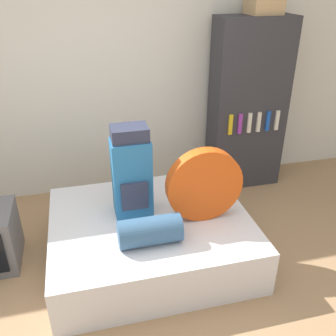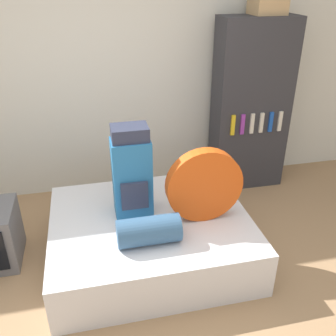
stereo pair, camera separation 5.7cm
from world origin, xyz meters
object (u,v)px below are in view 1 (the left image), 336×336
at_px(backpack, 132,173).
at_px(bookshelf, 248,106).
at_px(sleeping_roll, 150,231).
at_px(cardboard_box, 264,5).
at_px(tent_bag, 204,185).

relative_size(backpack, bookshelf, 0.42).
relative_size(backpack, sleeping_roll, 1.63).
xyz_separation_m(backpack, sleeping_roll, (0.05, -0.44, -0.27)).
height_order(sleeping_roll, bookshelf, bookshelf).
bearing_deg(sleeping_roll, backpack, 97.10).
bearing_deg(cardboard_box, bookshelf, -157.89).
bearing_deg(cardboard_box, sleeping_roll, -136.08).
height_order(backpack, tent_bag, backpack).
bearing_deg(sleeping_roll, tent_bag, 24.03).
height_order(tent_bag, bookshelf, bookshelf).
bearing_deg(sleeping_roll, cardboard_box, 43.92).
bearing_deg(tent_bag, bookshelf, 52.45).
distance_m(sleeping_roll, bookshelf, 1.99).
relative_size(backpack, tent_bag, 1.24).
bearing_deg(backpack, cardboard_box, 32.51).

